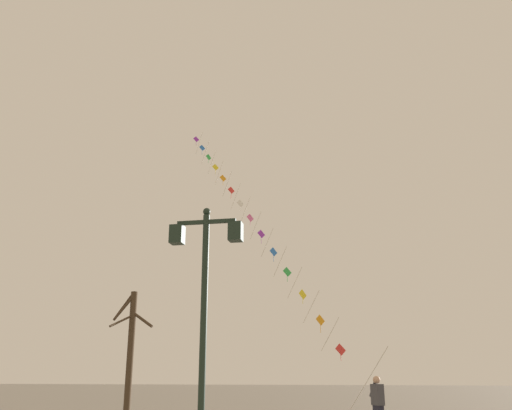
{
  "coord_description": "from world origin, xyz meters",
  "views": [
    {
      "loc": [
        0.57,
        -1.73,
        1.75
      ],
      "look_at": [
        -4.05,
        21.8,
        9.24
      ],
      "focal_mm": 38.18,
      "sensor_mm": 36.0,
      "label": 1
    }
  ],
  "objects_px": {
    "bare_tree": "(130,351)",
    "kite_flyer": "(378,404)",
    "kite_train": "(251,219)",
    "twin_lantern_lamp_post": "(205,282)"
  },
  "relations": [
    {
      "from": "kite_train",
      "to": "kite_flyer",
      "type": "relative_size",
      "value": 10.64
    },
    {
      "from": "bare_tree",
      "to": "kite_flyer",
      "type": "bearing_deg",
      "value": -11.91
    },
    {
      "from": "kite_train",
      "to": "kite_flyer",
      "type": "bearing_deg",
      "value": -58.88
    },
    {
      "from": "twin_lantern_lamp_post",
      "to": "bare_tree",
      "type": "height_order",
      "value": "twin_lantern_lamp_post"
    },
    {
      "from": "bare_tree",
      "to": "kite_train",
      "type": "bearing_deg",
      "value": 69.65
    },
    {
      "from": "kite_flyer",
      "to": "bare_tree",
      "type": "distance_m",
      "value": 9.09
    },
    {
      "from": "kite_train",
      "to": "kite_flyer",
      "type": "xyz_separation_m",
      "value": [
        5.84,
        -9.67,
        -8.7
      ]
    },
    {
      "from": "twin_lantern_lamp_post",
      "to": "kite_train",
      "type": "xyz_separation_m",
      "value": [
        -2.4,
        16.36,
        6.03
      ]
    },
    {
      "from": "kite_train",
      "to": "bare_tree",
      "type": "bearing_deg",
      "value": -110.35
    },
    {
      "from": "kite_flyer",
      "to": "bare_tree",
      "type": "bearing_deg",
      "value": 46.3
    }
  ]
}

